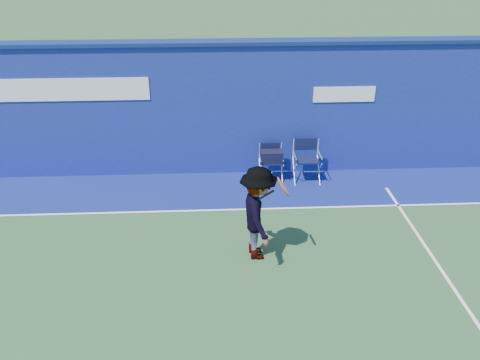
{
  "coord_description": "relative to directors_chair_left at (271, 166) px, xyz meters",
  "views": [
    {
      "loc": [
        0.68,
        -5.95,
        5.28
      ],
      "look_at": [
        1.12,
        2.6,
        1.0
      ],
      "focal_mm": 38.0,
      "sensor_mm": 36.0,
      "label": 1
    }
  ],
  "objects": [
    {
      "name": "stadium_wall",
      "position": [
        -1.94,
        0.63,
        1.2
      ],
      "size": [
        24.0,
        0.5,
        3.08
      ],
      "color": "navy",
      "rests_on": "ground"
    },
    {
      "name": "out_of_bounds_strip",
      "position": [
        -1.94,
        -0.47,
        -0.35
      ],
      "size": [
        24.0,
        1.8,
        0.01
      ],
      "primitive_type": "cube",
      "color": "navy",
      "rests_on": "ground"
    },
    {
      "name": "water_bottle",
      "position": [
        -0.02,
        -0.11,
        -0.23
      ],
      "size": [
        0.07,
        0.07,
        0.25
      ],
      "primitive_type": "cylinder",
      "color": "white",
      "rests_on": "ground"
    },
    {
      "name": "ground",
      "position": [
        -1.94,
        -4.57,
        -0.35
      ],
      "size": [
        80.0,
        80.0,
        0.0
      ],
      "primitive_type": "plane",
      "color": "#2C512B",
      "rests_on": "ground"
    },
    {
      "name": "directors_chair_left",
      "position": [
        0.0,
        0.0,
        0.0
      ],
      "size": [
        0.51,
        0.45,
        0.85
      ],
      "color": "silver",
      "rests_on": "ground"
    },
    {
      "name": "directors_chair_right",
      "position": [
        0.81,
        -0.07,
        -0.05
      ],
      "size": [
        0.57,
        0.51,
        0.96
      ],
      "color": "silver",
      "rests_on": "ground"
    },
    {
      "name": "tennis_player",
      "position": [
        -0.56,
        -3.0,
        0.51
      ],
      "size": [
        0.9,
        1.17,
        1.72
      ],
      "color": "#EA4738",
      "rests_on": "ground"
    },
    {
      "name": "court_lines",
      "position": [
        -1.94,
        -3.97,
        -0.34
      ],
      "size": [
        24.0,
        12.0,
        0.01
      ],
      "color": "white",
      "rests_on": "out_of_bounds_strip"
    }
  ]
}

